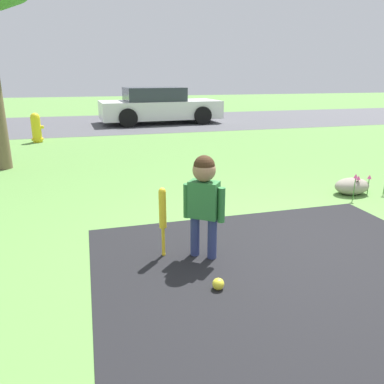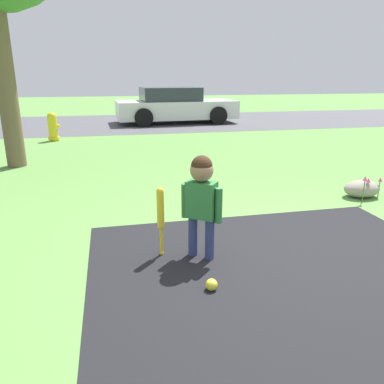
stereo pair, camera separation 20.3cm
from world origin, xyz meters
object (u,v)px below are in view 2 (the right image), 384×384
(parked_car, at_px, (175,106))
(child, at_px, (202,193))
(sports_ball, at_px, (212,285))
(fire_hydrant, at_px, (53,127))
(baseball_bat, at_px, (161,212))

(parked_car, bearing_deg, child, -101.11)
(sports_ball, relative_size, fire_hydrant, 0.13)
(baseball_bat, bearing_deg, child, -18.44)
(parked_car, bearing_deg, baseball_bat, -103.13)
(child, height_order, parked_car, parked_car)
(baseball_bat, height_order, parked_car, parked_car)
(child, xyz_separation_m, fire_hydrant, (-2.22, 7.31, -0.27))
(child, height_order, sports_ball, child)
(baseball_bat, bearing_deg, sports_ball, -66.60)
(baseball_bat, bearing_deg, fire_hydrant, 104.53)
(fire_hydrant, distance_m, parked_car, 5.03)
(child, xyz_separation_m, baseball_bat, (-0.36, 0.12, -0.20))
(baseball_bat, xyz_separation_m, sports_ball, (0.30, -0.70, -0.39))
(child, relative_size, parked_car, 0.23)
(parked_car, bearing_deg, fire_hydrant, -142.00)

